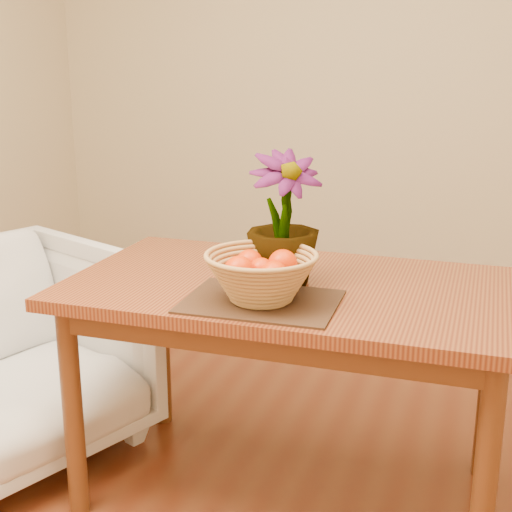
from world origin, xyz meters
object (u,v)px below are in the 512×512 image
(table, at_px, (291,309))
(armchair, at_px, (10,345))
(wicker_basket, at_px, (261,278))
(potted_plant, at_px, (283,219))

(table, bearing_deg, armchair, -177.43)
(wicker_basket, relative_size, potted_plant, 0.80)
(wicker_basket, xyz_separation_m, potted_plant, (0.01, 0.20, 0.13))
(table, relative_size, armchair, 1.67)
(armchair, bearing_deg, potted_plant, -64.72)
(table, xyz_separation_m, armchair, (-1.05, -0.05, -0.24))
(wicker_basket, bearing_deg, table, 80.97)
(potted_plant, distance_m, armchair, 1.16)
(potted_plant, height_order, armchair, potted_plant)
(armchair, bearing_deg, wicker_basket, -76.05)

